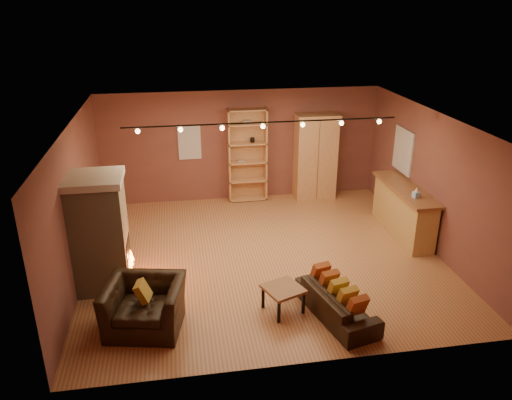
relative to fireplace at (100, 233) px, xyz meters
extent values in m
plane|color=#9B5D37|center=(3.04, 0.60, -1.06)|extent=(7.00, 7.00, 0.00)
plane|color=brown|center=(3.04, 0.60, 1.74)|extent=(7.00, 7.00, 0.00)
cube|color=brown|center=(3.04, 3.85, 0.34)|extent=(7.00, 0.02, 2.80)
cube|color=brown|center=(-0.46, 0.60, 0.34)|extent=(0.02, 6.50, 2.80)
cube|color=brown|center=(6.54, 0.60, 0.34)|extent=(0.02, 6.50, 2.80)
cube|color=tan|center=(-0.01, 0.00, -0.06)|extent=(0.90, 0.90, 2.00)
cube|color=beige|center=(-0.01, 0.00, 1.00)|extent=(0.98, 0.98, 0.12)
cube|color=black|center=(0.40, 0.00, -0.46)|extent=(0.10, 0.65, 0.55)
cone|color=orange|center=(0.46, 0.00, -0.58)|extent=(0.10, 0.10, 0.22)
cube|color=beige|center=(1.74, 3.83, 0.49)|extent=(0.56, 0.04, 0.86)
cube|color=tan|center=(3.16, 3.83, 0.13)|extent=(0.97, 0.04, 2.38)
cube|color=tan|center=(2.69, 3.66, 0.13)|extent=(0.04, 0.38, 2.38)
cube|color=tan|center=(3.63, 3.66, 0.13)|extent=(0.04, 0.38, 2.38)
cube|color=gray|center=(3.00, 3.66, 0.00)|extent=(0.18, 0.12, 0.05)
cube|color=black|center=(3.29, 3.66, 0.53)|extent=(0.10, 0.10, 0.12)
cube|color=tan|center=(3.16, 3.66, -1.02)|extent=(0.97, 0.38, 0.04)
cube|color=tan|center=(3.16, 3.66, -0.52)|extent=(0.97, 0.38, 0.03)
cube|color=tan|center=(3.16, 3.66, -0.03)|extent=(0.97, 0.38, 0.04)
cube|color=tan|center=(3.16, 3.66, 0.45)|extent=(0.97, 0.38, 0.04)
cube|color=tan|center=(3.16, 3.66, 0.94)|extent=(0.97, 0.38, 0.04)
cube|color=tan|center=(3.16, 3.66, 1.30)|extent=(0.97, 0.38, 0.04)
cube|color=tan|center=(4.91, 3.57, 0.01)|extent=(1.03, 0.56, 2.14)
cube|color=brown|center=(4.91, 3.30, 0.01)|extent=(0.02, 0.01, 2.04)
cube|color=tan|center=(4.91, 3.57, 1.11)|extent=(1.09, 0.62, 0.06)
cube|color=tan|center=(6.24, 1.13, -0.54)|extent=(0.49, 2.16, 1.03)
cube|color=brown|center=(6.24, 1.13, 0.00)|extent=(0.61, 2.28, 0.06)
cube|color=#92BDE9|center=(6.19, 0.58, 0.09)|extent=(0.13, 0.13, 0.11)
cone|color=white|center=(6.19, 0.58, 0.19)|extent=(0.08, 0.08, 0.10)
cube|color=beige|center=(6.51, 2.00, 0.59)|extent=(0.05, 0.90, 1.00)
imported|color=black|center=(3.85, -1.61, -0.73)|extent=(0.90, 1.76, 0.66)
cube|color=#A74B21|center=(3.99, -2.15, -0.51)|extent=(0.35, 0.30, 0.36)
cube|color=#B98E2F|center=(3.92, -1.88, -0.51)|extent=(0.35, 0.30, 0.36)
cube|color=#B98E2F|center=(3.85, -1.61, -0.51)|extent=(0.35, 0.30, 0.36)
cube|color=#A74B21|center=(3.78, -1.35, -0.51)|extent=(0.35, 0.30, 0.36)
cube|color=#A74B21|center=(3.72, -1.08, -0.51)|extent=(0.35, 0.30, 0.36)
imported|color=black|center=(0.76, -1.39, -0.54)|extent=(1.34, 1.01, 1.05)
cube|color=#B98E2F|center=(0.76, -1.39, -0.40)|extent=(0.29, 0.34, 0.34)
cube|color=brown|center=(3.02, -1.32, -0.64)|extent=(0.76, 0.76, 0.05)
cube|color=black|center=(2.77, -1.56, -0.87)|extent=(0.05, 0.05, 0.39)
cube|color=black|center=(3.26, -1.56, -0.87)|extent=(0.05, 0.05, 0.39)
cube|color=black|center=(2.77, -1.07, -0.87)|extent=(0.05, 0.05, 0.39)
cube|color=black|center=(3.26, -1.07, -0.87)|extent=(0.05, 0.05, 0.39)
cylinder|color=black|center=(3.04, 0.80, 1.66)|extent=(5.20, 0.03, 0.03)
sphere|color=#FFD88C|center=(0.74, 0.80, 1.59)|extent=(0.09, 0.09, 0.09)
sphere|color=#FFD88C|center=(1.51, 0.80, 1.59)|extent=(0.09, 0.09, 0.09)
sphere|color=#FFD88C|center=(2.27, 0.80, 1.59)|extent=(0.09, 0.09, 0.09)
sphere|color=#FFD88C|center=(3.04, 0.80, 1.59)|extent=(0.09, 0.09, 0.09)
sphere|color=#FFD88C|center=(3.81, 0.80, 1.59)|extent=(0.09, 0.09, 0.09)
sphere|color=#FFD88C|center=(4.57, 0.80, 1.59)|extent=(0.09, 0.09, 0.09)
sphere|color=#FFD88C|center=(5.34, 0.80, 1.59)|extent=(0.09, 0.09, 0.09)
camera|label=1|loc=(1.42, -8.22, 3.87)|focal=35.00mm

